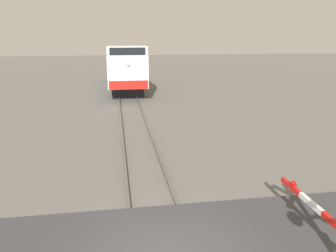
# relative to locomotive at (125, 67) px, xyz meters

# --- Properties ---
(locomotive) EXTENTS (3.07, 14.75, 4.20)m
(locomotive) POSITION_rel_locomotive_xyz_m (0.00, 0.00, 0.00)
(locomotive) COLOR black
(locomotive) RESTS_ON ground_plane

